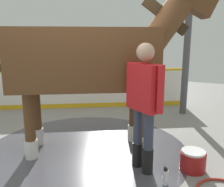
{
  "coord_description": "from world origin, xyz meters",
  "views": [
    {
      "loc": [
        2.96,
        2.12,
        1.8
      ],
      "look_at": [
        -0.18,
        0.59,
        1.02
      ],
      "focal_mm": 39.18,
      "sensor_mm": 36.0,
      "label": 1
    }
  ],
  "objects_px": {
    "horse": "(93,60)",
    "handler": "(144,99)",
    "wash_bucket": "(193,161)",
    "bottle_shampoo": "(165,177)"
  },
  "relations": [
    {
      "from": "horse",
      "to": "handler",
      "type": "distance_m",
      "value": 1.1
    },
    {
      "from": "wash_bucket",
      "to": "bottle_shampoo",
      "type": "distance_m",
      "value": 0.58
    },
    {
      "from": "horse",
      "to": "bottle_shampoo",
      "type": "relative_size",
      "value": 13.56
    },
    {
      "from": "handler",
      "to": "bottle_shampoo",
      "type": "bearing_deg",
      "value": 90.24
    },
    {
      "from": "wash_bucket",
      "to": "bottle_shampoo",
      "type": "relative_size",
      "value": 1.51
    },
    {
      "from": "wash_bucket",
      "to": "bottle_shampoo",
      "type": "height_order",
      "value": "wash_bucket"
    },
    {
      "from": "wash_bucket",
      "to": "handler",
      "type": "bearing_deg",
      "value": -66.39
    },
    {
      "from": "wash_bucket",
      "to": "horse",
      "type": "bearing_deg",
      "value": -90.73
    },
    {
      "from": "horse",
      "to": "wash_bucket",
      "type": "bearing_deg",
      "value": -32.42
    },
    {
      "from": "horse",
      "to": "bottle_shampoo",
      "type": "bearing_deg",
      "value": -53.65
    }
  ]
}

